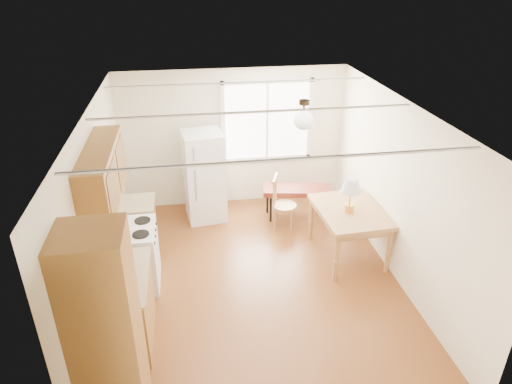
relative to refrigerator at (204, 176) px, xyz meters
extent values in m
cube|color=#562A11|center=(0.58, -1.96, -0.79)|extent=(4.60, 5.60, 0.12)
cube|color=white|center=(0.58, -1.96, 1.71)|extent=(4.60, 5.60, 0.12)
cube|color=#F4E8C3|center=(0.58, 0.54, 0.46)|extent=(4.60, 0.10, 2.50)
cube|color=#F4E8C3|center=(0.58, -4.46, 0.46)|extent=(4.60, 0.10, 2.50)
cube|color=#F4E8C3|center=(-1.42, -1.96, 0.46)|extent=(0.10, 5.60, 2.50)
cube|color=#F4E8C3|center=(2.58, -1.96, 0.46)|extent=(0.10, 5.60, 2.50)
cube|color=brown|center=(-1.12, -3.81, 0.26)|extent=(0.60, 0.60, 2.10)
cube|color=brown|center=(-1.12, -2.81, -0.36)|extent=(0.60, 1.10, 0.86)
cube|color=tan|center=(-1.11, -2.81, 0.09)|extent=(0.62, 1.14, 0.04)
cube|color=white|center=(-1.09, -1.76, -0.34)|extent=(0.65, 0.76, 0.90)
cube|color=brown|center=(-1.12, -1.01, -0.36)|extent=(0.60, 0.60, 0.86)
cube|color=brown|center=(-1.25, -2.11, 1.06)|extent=(0.33, 1.60, 0.70)
cube|color=white|center=(1.18, 0.53, 0.76)|extent=(1.50, 0.02, 1.35)
cylinder|color=black|center=(1.28, -1.56, 1.67)|extent=(0.14, 0.14, 0.06)
cylinder|color=black|center=(1.28, -1.56, 1.57)|extent=(0.03, 0.03, 0.16)
sphere|color=white|center=(1.28, -1.56, 1.43)|extent=(0.26, 0.26, 0.26)
cube|color=white|center=(0.00, 0.00, 0.00)|extent=(0.72, 0.72, 1.58)
cube|color=gray|center=(0.00, -0.32, 0.37)|extent=(0.65, 0.02, 0.02)
cube|color=gray|center=(-0.16, -0.34, 0.16)|extent=(0.03, 0.03, 0.95)
cube|color=#591C15|center=(1.60, -0.19, -0.29)|extent=(1.23, 0.63, 0.09)
cylinder|color=black|center=(1.10, -0.36, -0.56)|extent=(0.04, 0.04, 0.45)
cylinder|color=black|center=(2.09, -0.36, -0.56)|extent=(0.04, 0.04, 0.45)
cylinder|color=black|center=(1.10, -0.03, -0.56)|extent=(0.04, 0.04, 0.45)
cylinder|color=black|center=(2.09, -0.03, -0.56)|extent=(0.04, 0.04, 0.45)
cube|color=#9F6E3D|center=(2.08, -1.52, -0.03)|extent=(1.01, 1.31, 0.06)
cube|color=#9F6E3D|center=(2.08, -1.52, -0.11)|extent=(0.91, 1.20, 0.10)
cylinder|color=#9F6E3D|center=(1.71, -2.10, -0.43)|extent=(0.07, 0.07, 0.73)
cylinder|color=#9F6E3D|center=(2.52, -2.06, -0.43)|extent=(0.07, 0.07, 0.73)
cylinder|color=#9F6E3D|center=(1.65, -0.99, -0.43)|extent=(0.07, 0.07, 0.73)
cylinder|color=#9F6E3D|center=(2.45, -0.94, -0.43)|extent=(0.07, 0.07, 0.73)
cylinder|color=#9F6E3D|center=(1.29, -0.59, -0.37)|extent=(0.41, 0.41, 0.05)
cylinder|color=#9F6E3D|center=(1.11, -0.68, -0.58)|extent=(0.04, 0.04, 0.42)
cylinder|color=#9F6E3D|center=(1.37, -0.77, -0.58)|extent=(0.04, 0.04, 0.42)
cylinder|color=#9F6E3D|center=(1.21, -0.42, -0.58)|extent=(0.04, 0.04, 0.42)
cylinder|color=#9F6E3D|center=(1.47, -0.51, -0.58)|extent=(0.04, 0.04, 0.42)
cylinder|color=gold|center=(2.04, -1.58, 0.06)|extent=(0.14, 0.14, 0.12)
cylinder|color=gold|center=(2.04, -1.58, 0.22)|extent=(0.02, 0.02, 0.20)
cone|color=silver|center=(2.04, -1.58, 0.43)|extent=(0.31, 0.31, 0.20)
cube|color=black|center=(-1.14, -3.09, 0.15)|extent=(0.24, 0.27, 0.09)
cube|color=black|center=(-1.14, -3.18, 0.35)|extent=(0.20, 0.10, 0.30)
cylinder|color=black|center=(-1.14, -3.03, 0.26)|extent=(0.15, 0.15, 0.13)
cylinder|color=red|center=(-1.14, -2.67, 0.19)|extent=(0.11, 0.11, 0.16)
sphere|color=red|center=(-1.14, -2.67, 0.30)|extent=(0.06, 0.06, 0.06)
camera|label=1|loc=(-0.24, -7.17, 3.28)|focal=32.00mm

